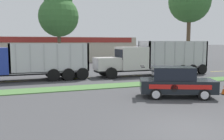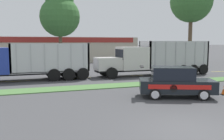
{
  "view_description": "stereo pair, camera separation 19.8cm",
  "coord_description": "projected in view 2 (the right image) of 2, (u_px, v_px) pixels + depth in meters",
  "views": [
    {
      "loc": [
        -5.8,
        -7.39,
        3.23
      ],
      "look_at": [
        0.51,
        9.91,
        1.2
      ],
      "focal_mm": 40.0,
      "sensor_mm": 36.0,
      "label": 1
    },
    {
      "loc": [
        -5.62,
        -7.45,
        3.23
      ],
      "look_at": [
        0.51,
        9.91,
        1.2
      ],
      "focal_mm": 40.0,
      "sensor_mm": 36.0,
      "label": 2
    }
  ],
  "objects": [
    {
      "name": "centre_line_5",
      "position": [
        132.0,
        76.0,
        24.49
      ],
      "size": [
        2.4,
        0.14,
        0.01
      ],
      "primitive_type": "cube",
      "color": "yellow",
      "rests_on": "ground_plane"
    },
    {
      "name": "rally_car",
      "position": [
        175.0,
        82.0,
        14.72
      ],
      "size": [
        4.65,
        3.28,
        1.84
      ],
      "color": "black",
      "rests_on": "ground_plane"
    },
    {
      "name": "centre_line_3",
      "position": [
        15.0,
        81.0,
        20.92
      ],
      "size": [
        2.4,
        0.14,
        0.01
      ],
      "primitive_type": "cube",
      "color": "yellow",
      "rests_on": "ground_plane"
    },
    {
      "name": "centre_line_6",
      "position": [
        179.0,
        73.0,
        26.28
      ],
      "size": [
        2.4,
        0.14,
        0.01
      ],
      "primitive_type": "cube",
      "color": "yellow",
      "rests_on": "ground_plane"
    },
    {
      "name": "dump_truck_mid",
      "position": [
        146.0,
        60.0,
        24.42
      ],
      "size": [
        11.68,
        2.6,
        3.4
      ],
      "color": "black",
      "rests_on": "ground_plane"
    },
    {
      "name": "traffic_cone",
      "position": [
        224.0,
        90.0,
        15.52
      ],
      "size": [
        0.4,
        0.4,
        0.63
      ],
      "color": "black",
      "rests_on": "ground_plane"
    },
    {
      "name": "centre_line_4",
      "position": [
        78.0,
        78.0,
        22.71
      ],
      "size": [
        2.4,
        0.14,
        0.01
      ],
      "primitive_type": "cube",
      "color": "yellow",
      "rests_on": "ground_plane"
    },
    {
      "name": "tree_behind_left",
      "position": [
        60.0,
        13.0,
        31.68
      ],
      "size": [
        5.08,
        5.08,
        10.31
      ],
      "color": "brown",
      "rests_on": "ground_plane"
    },
    {
      "name": "ground_plane",
      "position": [
        188.0,
        131.0,
        9.2
      ],
      "size": [
        600.0,
        600.0,
        0.0
      ],
      "primitive_type": "plane",
      "color": "#474749"
    },
    {
      "name": "centre_line_7",
      "position": [
        220.0,
        71.0,
        28.06
      ],
      "size": [
        2.4,
        0.14,
        0.01
      ],
      "primitive_type": "cube",
      "color": "yellow",
      "rests_on": "ground_plane"
    },
    {
      "name": "dump_truck_trail",
      "position": [
        7.0,
        64.0,
        20.68
      ],
      "size": [
        11.76,
        2.68,
        3.18
      ],
      "color": "black",
      "rests_on": "ground_plane"
    },
    {
      "name": "store_building_backdrop",
      "position": [
        26.0,
        50.0,
        42.55
      ],
      "size": [
        36.27,
        12.1,
        4.11
      ],
      "color": "#BCB29E",
      "rests_on": "ground_plane"
    },
    {
      "name": "grass_verge",
      "position": [
        106.0,
        86.0,
        18.42
      ],
      "size": [
        120.0,
        1.89,
        0.06
      ],
      "primitive_type": "cube",
      "color": "#517F42",
      "rests_on": "ground_plane"
    }
  ]
}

